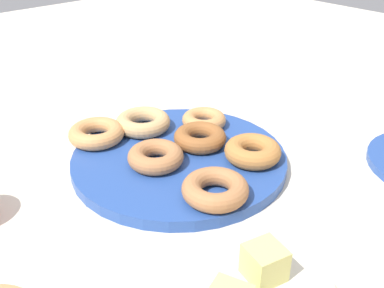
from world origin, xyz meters
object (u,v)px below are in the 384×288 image
Objects in this scene: donut_5 at (204,120)px; melon_chunk_left at (265,263)px; donut_plate at (179,159)px; donut_2 at (215,189)px; donut_6 at (155,156)px; donut_1 at (253,151)px; donut_0 at (143,122)px; donut_4 at (96,133)px; donut_3 at (201,138)px.

melon_chunk_left reaches higher than donut_5.
donut_2 is at bearing 72.02° from donut_plate.
donut_plate is at bearing 25.05° from donut_5.
melon_chunk_left is at bearing 75.55° from donut_6.
donut_1 is 1.13× the size of donut_5.
donut_5 is (-0.09, 0.06, -0.00)m from donut_0.
melon_chunk_left reaches higher than donut_0.
donut_4 is 0.18m from donut_5.
donut_plate is 4.38× the size of donut_5.
donut_5 is 0.15m from donut_6.
donut_2 is at bearing 50.81° from donut_5.
melon_chunk_left is at bearing 55.98° from donut_5.
donut_0 and donut_4 have the same top height.
donut_2 is 1.00× the size of donut_4.
donut_2 is 0.14m from donut_3.
donut_0 is at bearing -108.38° from melon_chunk_left.
donut_4 is at bearing -96.20° from melon_chunk_left.
donut_0 is 0.23m from donut_2.
donut_6 is (0.01, -0.12, -0.00)m from donut_2.
donut_plate is 3.59× the size of donut_0.
donut_2 and donut_3 have the same top height.
donut_3 is 0.30m from melon_chunk_left.
donut_2 is at bearing 93.26° from donut_6.
donut_1 reaches higher than donut_2.
donut_1 reaches higher than donut_3.
donut_4 is 1.19× the size of donut_5.
melon_chunk_left is (0.07, 0.26, 0.02)m from donut_6.
donut_0 reaches higher than donut_5.
donut_6 is at bearing -86.74° from donut_2.
donut_4 is at bearing -25.55° from donut_5.
donut_6 is at bearing 62.42° from donut_0.
donut_1 is 0.15m from donut_6.
donut_0 is 0.12m from donut_6.
donut_1 is at bearing -163.81° from donut_2.
donut_4 is (0.07, -0.12, 0.02)m from donut_plate.
donut_2 is at bearing 78.02° from donut_0.
donut_2 is at bearing 16.19° from donut_1.
donut_plate is 0.11m from donut_5.
donut_4 is at bearing -12.84° from donut_0.
donut_plate is at bearing -107.98° from donut_2.
donut_1 is 0.95× the size of donut_4.
donut_4 reaches higher than donut_plate.
donut_plate is 0.29m from melon_chunk_left.
donut_0 is 1.22× the size of donut_5.
donut_5 is at bearing -99.59° from donut_1.
donut_4 is 2.50× the size of melon_chunk_left.
melon_chunk_left is (0.21, 0.31, 0.02)m from donut_5.
donut_4 is (0.08, -0.02, -0.00)m from donut_0.
donut_3 is at bearing 177.20° from donut_6.
melon_chunk_left reaches higher than donut_plate.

